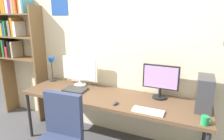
# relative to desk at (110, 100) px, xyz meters

# --- Properties ---
(wall_back) EXTENTS (4.87, 0.11, 2.60)m
(wall_back) POSITION_rel_desk_xyz_m (0.00, 0.42, 0.61)
(wall_back) COLOR beige
(wall_back) RESTS_ON ground_plane
(desk) EXTENTS (2.47, 0.68, 0.74)m
(desk) POSITION_rel_desk_xyz_m (0.00, 0.00, 0.00)
(desk) COLOR brown
(desk) RESTS_ON ground_plane
(bookshelf) EXTENTS (0.83, 0.28, 2.09)m
(bookshelf) POSITION_rel_desk_xyz_m (-1.84, 0.23, 0.72)
(bookshelf) COLOR brown
(bookshelf) RESTS_ON ground_plane
(monitor_left) EXTENTS (0.59, 0.18, 0.44)m
(monitor_left) POSITION_rel_desk_xyz_m (-0.60, 0.21, 0.29)
(monitor_left) COLOR silver
(monitor_left) RESTS_ON desk
(monitor_right) EXTENTS (0.45, 0.18, 0.44)m
(monitor_right) POSITION_rel_desk_xyz_m (0.60, 0.21, 0.30)
(monitor_right) COLOR black
(monitor_right) RESTS_ON desk
(pc_tower) EXTENTS (0.17, 0.34, 0.38)m
(pc_tower) POSITION_rel_desk_xyz_m (1.11, 0.10, 0.24)
(pc_tower) COLOR #38383D
(pc_tower) RESTS_ON desk
(desk_lamp) EXTENTS (0.11, 0.15, 0.45)m
(desk_lamp) POSITION_rel_desk_xyz_m (-1.13, 0.19, 0.35)
(desk_lamp) COLOR #333333
(desk_lamp) RESTS_ON desk
(keyboard_left) EXTENTS (0.35, 0.13, 0.02)m
(keyboard_left) POSITION_rel_desk_xyz_m (-0.56, -0.23, 0.06)
(keyboard_left) COLOR #38383D
(keyboard_left) RESTS_ON desk
(keyboard_right) EXTENTS (0.35, 0.13, 0.02)m
(keyboard_right) POSITION_rel_desk_xyz_m (0.56, -0.23, 0.06)
(keyboard_right) COLOR silver
(keyboard_right) RESTS_ON desk
(computer_mouse) EXTENTS (0.06, 0.10, 0.03)m
(computer_mouse) POSITION_rel_desk_xyz_m (0.15, -0.19, 0.06)
(computer_mouse) COLOR #38383D
(computer_mouse) RESTS_ON desk
(laptop_closed) EXTENTS (0.33, 0.24, 0.02)m
(laptop_closed) POSITION_rel_desk_xyz_m (-0.55, -0.00, 0.06)
(laptop_closed) COLOR #2D2D2D
(laptop_closed) RESTS_ON desk
(coffee_mug) EXTENTS (0.11, 0.08, 0.09)m
(coffee_mug) POSITION_rel_desk_xyz_m (1.13, -0.26, 0.09)
(coffee_mug) COLOR #1E8C4C
(coffee_mug) RESTS_ON desk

